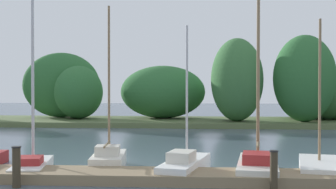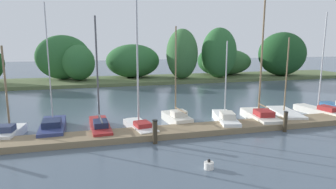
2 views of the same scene
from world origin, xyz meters
The scene contains 14 objects.
dock_pier centered at (0.00, 11.55, 0.17)m, with size 27.73×1.80×0.35m.
far_shore centered at (4.02, 34.61, 2.69)m, with size 62.60×9.29×7.17m.
sailboat_0 centered at (-11.59, 13.25, 0.38)m, with size 1.44×2.88×5.15m.
sailboat_1 centered at (-9.35, 13.83, 0.36)m, with size 1.53×4.37×7.57m.
sailboat_2 centered at (-6.62, 13.27, 0.38)m, with size 1.30×4.39×6.83m.
sailboat_3 centered at (-4.27, 12.82, 0.44)m, with size 1.73×3.75×8.37m.
sailboat_4 centered at (-1.63, 13.88, 0.40)m, with size 1.47×3.19×6.32m.
sailboat_5 centered at (1.40, 12.78, 0.36)m, with size 1.88×4.18×5.40m.
sailboat_6 centered at (3.98, 12.82, 0.44)m, with size 1.84×4.35×8.46m.
sailboat_7 centered at (6.24, 13.25, 0.29)m, with size 2.04×4.01×5.64m.
sailboat_8 centered at (9.23, 13.19, 0.37)m, with size 1.71×4.45×7.37m.
mooring_piling_1 centered at (-3.84, 10.31, 0.66)m, with size 0.30×0.30×1.30m.
mooring_piling_2 centered at (4.17, 10.36, 0.63)m, with size 0.27×0.27×1.25m.
channel_buoy_0 centered at (-2.27, 6.66, 0.16)m, with size 0.41×0.41×0.45m.
Camera 2 is at (-6.91, -4.20, 5.40)m, focal length 31.16 mm.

